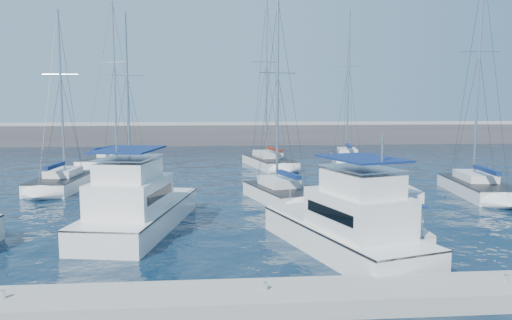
{
  "coord_description": "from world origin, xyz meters",
  "views": [
    {
      "loc": [
        -1.59,
        -26.13,
        6.5
      ],
      "look_at": [
        1.0,
        4.06,
        3.0
      ],
      "focal_mm": 35.0,
      "sensor_mm": 36.0,
      "label": 1
    }
  ],
  "objects": [
    {
      "name": "dock_cleat_near_stbd",
      "position": [
        8.0,
        -11.0,
        0.72
      ],
      "size": [
        0.16,
        0.16,
        0.25
      ],
      "primitive_type": "cylinder",
      "color": "silver",
      "rests_on": "dock"
    },
    {
      "name": "sailboat_mid_c",
      "position": [
        2.82,
        6.04,
        0.52
      ],
      "size": [
        4.74,
        7.43,
        13.45
      ],
      "rotation": [
        0.0,
        0.0,
        0.28
      ],
      "color": "silver",
      "rests_on": "ground"
    },
    {
      "name": "sailboat_mid_b",
      "position": [
        -8.09,
        13.0,
        0.51
      ],
      "size": [
        4.59,
        8.59,
        13.74
      ],
      "rotation": [
        0.0,
        0.0,
        0.2
      ],
      "color": "silver",
      "rests_on": "ground"
    },
    {
      "name": "dock",
      "position": [
        0.0,
        -11.0,
        0.3
      ],
      "size": [
        40.0,
        2.2,
        0.6
      ],
      "primitive_type": "cube",
      "color": "gray",
      "rests_on": "ground"
    },
    {
      "name": "motor_yacht_port_inner",
      "position": [
        -5.5,
        -0.84,
        1.13
      ],
      "size": [
        5.41,
        11.02,
        4.69
      ],
      "rotation": [
        0.0,
        0.0,
        -0.19
      ],
      "color": "silver",
      "rests_on": "ground"
    },
    {
      "name": "motor_yacht_stbd_outer",
      "position": [
        6.1,
        -4.47,
        0.94
      ],
      "size": [
        2.92,
        6.4,
        3.2
      ],
      "rotation": [
        0.0,
        0.0,
        -0.05
      ],
      "color": "silver",
      "rests_on": "ground"
    },
    {
      "name": "breakwater",
      "position": [
        0.0,
        52.0,
        1.05
      ],
      "size": [
        160.0,
        6.0,
        4.45
      ],
      "color": "#424244",
      "rests_on": "ground"
    },
    {
      "name": "ground",
      "position": [
        0.0,
        0.0,
        0.0
      ],
      "size": [
        220.0,
        220.0,
        0.0
      ],
      "primitive_type": "plane",
      "color": "black",
      "rests_on": "ground"
    },
    {
      "name": "sailboat_back_c",
      "position": [
        12.88,
        26.55,
        0.55
      ],
      "size": [
        4.32,
        8.23,
        16.73
      ],
      "rotation": [
        0.0,
        0.0,
        -0.17
      ],
      "color": "silver",
      "rests_on": "ground"
    },
    {
      "name": "sailboat_back_b",
      "position": [
        3.98,
        23.64,
        0.54
      ],
      "size": [
        4.99,
        9.66,
        16.98
      ],
      "rotation": [
        0.0,
        0.0,
        0.21
      ],
      "color": "silver",
      "rests_on": "ground"
    },
    {
      "name": "dock_cleat_centre",
      "position": [
        0.0,
        -11.0,
        0.72
      ],
      "size": [
        0.16,
        0.16,
        0.25
      ],
      "primitive_type": "cylinder",
      "color": "silver",
      "rests_on": "dock"
    },
    {
      "name": "sailboat_mid_a",
      "position": [
        -12.97,
        11.93,
        0.52
      ],
      "size": [
        3.55,
        7.5,
        13.7
      ],
      "rotation": [
        0.0,
        0.0,
        -0.07
      ],
      "color": "silver",
      "rests_on": "ground"
    },
    {
      "name": "motor_yacht_stbd_inner",
      "position": [
        4.14,
        -5.63,
        1.13
      ],
      "size": [
        5.97,
        10.12,
        4.69
      ],
      "rotation": [
        0.0,
        0.0,
        0.3
      ],
      "color": "silver",
      "rests_on": "ground"
    },
    {
      "name": "sailboat_mid_e",
      "position": [
        17.02,
        7.25,
        0.54
      ],
      "size": [
        4.15,
        8.81,
        16.16
      ],
      "rotation": [
        0.0,
        0.0,
        -0.13
      ],
      "color": "silver",
      "rests_on": "ground"
    },
    {
      "name": "sailboat_back_a",
      "position": [
        -11.96,
        26.14,
        0.54
      ],
      "size": [
        5.75,
        9.86,
        17.08
      ],
      "rotation": [
        0.0,
        0.0,
        -0.31
      ],
      "color": "silver",
      "rests_on": "ground"
    },
    {
      "name": "dock_cleat_near_port",
      "position": [
        -8.0,
        -11.0,
        0.72
      ],
      "size": [
        0.16,
        0.16,
        0.25
      ],
      "primitive_type": "cylinder",
      "color": "silver",
      "rests_on": "dock"
    }
  ]
}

